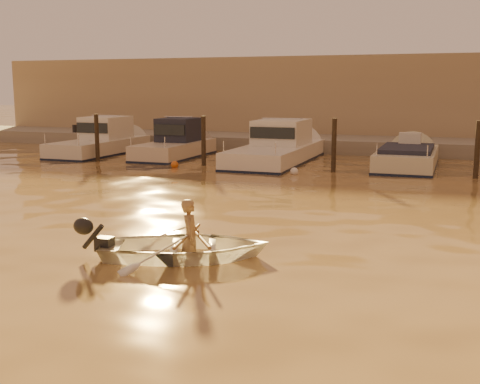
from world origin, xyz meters
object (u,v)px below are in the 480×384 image
at_px(person, 190,237).
at_px(moored_boat_0, 100,141).
at_px(moored_boat_1, 174,144).
at_px(moored_boat_3, 407,162).
at_px(waterfront_building, 383,100).
at_px(dinghy, 185,247).
at_px(moored_boat_2, 277,147).

relative_size(person, moored_boat_0, 0.21).
relative_size(moored_boat_0, moored_boat_1, 1.15).
bearing_deg(moored_boat_0, moored_boat_3, 0.00).
distance_m(person, waterfront_building, 25.70).
bearing_deg(dinghy, moored_boat_0, 15.40).
bearing_deg(moored_boat_1, moored_boat_0, 180.00).
height_order(dinghy, moored_boat_0, moored_boat_0).
relative_size(dinghy, person, 2.22).
height_order(moored_boat_0, moored_boat_1, same).
relative_size(moored_boat_1, moored_boat_2, 0.71).
xyz_separation_m(person, moored_boat_0, (-11.39, 14.62, 0.22)).
bearing_deg(moored_boat_1, dinghy, -63.30).
bearing_deg(moored_boat_0, waterfront_building, 42.97).
bearing_deg(person, waterfront_building, -23.17).
bearing_deg(moored_boat_2, dinghy, -80.14).
bearing_deg(moored_boat_2, moored_boat_0, 180.00).
xyz_separation_m(dinghy, moored_boat_1, (-7.37, 14.66, 0.42)).
distance_m(dinghy, moored_boat_1, 16.41).
bearing_deg(waterfront_building, person, -90.95).
xyz_separation_m(moored_boat_1, moored_boat_2, (4.82, 0.00, 0.00)).
bearing_deg(waterfront_building, dinghy, -91.15).
height_order(person, moored_boat_3, person).
height_order(dinghy, person, person).
height_order(dinghy, moored_boat_3, moored_boat_3).
distance_m(dinghy, person, 0.22).
xyz_separation_m(moored_boat_1, waterfront_building, (7.89, 11.00, 1.77)).
relative_size(person, waterfront_building, 0.03).
distance_m(moored_boat_2, moored_boat_3, 5.38).
height_order(moored_boat_0, moored_boat_3, moored_boat_0).
bearing_deg(moored_boat_0, moored_boat_2, 0.00).
bearing_deg(person, moored_boat_0, 15.70).
bearing_deg(moored_boat_0, person, -52.08).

